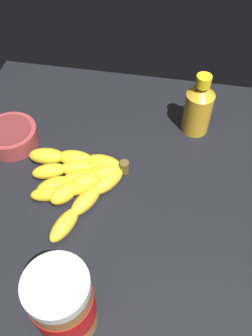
{
  "coord_description": "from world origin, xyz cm",
  "views": [
    {
      "loc": [
        -5.36,
        41.26,
        58.73
      ],
      "look_at": [
        2.5,
        -2.65,
        3.43
      ],
      "focal_mm": 38.12,
      "sensor_mm": 36.0,
      "label": 1
    }
  ],
  "objects_px": {
    "honey_bottle": "(198,107)",
    "small_bowl": "(11,136)",
    "banana_bunch": "(80,178)",
    "peanut_butter_jar": "(63,304)"
  },
  "relations": [
    {
      "from": "honey_bottle",
      "to": "small_bowl",
      "type": "xyz_separation_m",
      "value": [
        0.4,
        0.12,
        -0.04
      ]
    },
    {
      "from": "peanut_butter_jar",
      "to": "honey_bottle",
      "type": "relative_size",
      "value": 1.04
    },
    {
      "from": "banana_bunch",
      "to": "peanut_butter_jar",
      "type": "xyz_separation_m",
      "value": [
        -0.05,
        0.26,
        0.06
      ]
    },
    {
      "from": "honey_bottle",
      "to": "small_bowl",
      "type": "relative_size",
      "value": 1.27
    },
    {
      "from": "banana_bunch",
      "to": "honey_bottle",
      "type": "bearing_deg",
      "value": -137.41
    },
    {
      "from": "honey_bottle",
      "to": "small_bowl",
      "type": "height_order",
      "value": "honey_bottle"
    },
    {
      "from": "banana_bunch",
      "to": "small_bowl",
      "type": "relative_size",
      "value": 1.89
    },
    {
      "from": "peanut_butter_jar",
      "to": "honey_bottle",
      "type": "distance_m",
      "value": 0.49
    },
    {
      "from": "peanut_butter_jar",
      "to": "small_bowl",
      "type": "height_order",
      "value": "peanut_butter_jar"
    },
    {
      "from": "peanut_butter_jar",
      "to": "small_bowl",
      "type": "xyz_separation_m",
      "value": [
        0.23,
        -0.35,
        -0.05
      ]
    }
  ]
}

